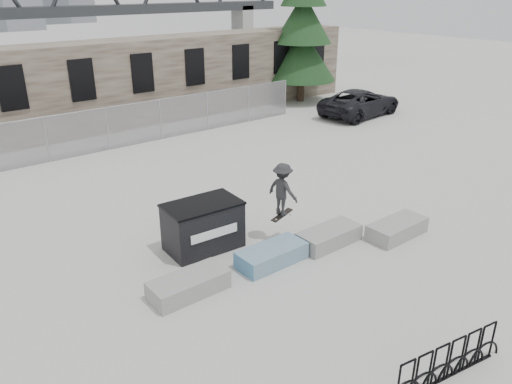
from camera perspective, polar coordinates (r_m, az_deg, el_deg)
ground at (r=14.55m, az=3.69°, el=-7.15°), size 120.00×120.00×0.00m
stone_wall at (r=27.35m, az=-20.03°, el=10.96°), size 36.00×2.58×4.50m
chainlink_fence at (r=24.19m, az=-16.62°, el=6.98°), size 22.06×0.06×2.02m
planter_far_left at (r=12.84m, az=-7.70°, el=-10.41°), size 2.00×0.90×0.49m
planter_center_left at (r=14.00m, az=1.81°, el=-7.16°), size 2.00×0.90×0.49m
planter_center_right at (r=15.13m, az=8.34°, el=-4.97°), size 2.00×0.90×0.49m
planter_offset at (r=16.03m, az=15.82°, el=-3.98°), size 2.00×0.90×0.49m
dumpster at (r=14.63m, az=-6.08°, el=-3.84°), size 2.26×1.47×1.44m
bike_rack at (r=10.94m, az=21.10°, el=-17.60°), size 3.10×0.57×0.90m
spruce_tree at (r=33.05m, az=5.37°, el=18.62°), size 4.44×4.44×11.50m
truss_bridge at (r=66.95m, az=-23.72°, el=18.40°), size 70.00×3.00×9.80m
suv at (r=30.27m, az=11.86°, el=9.99°), size 5.74×3.06×1.54m
skateboarder at (r=14.64m, az=3.05°, el=0.29°), size 0.81×1.12×1.72m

